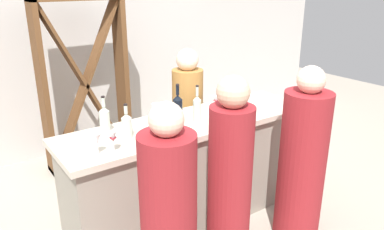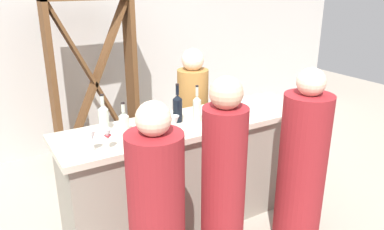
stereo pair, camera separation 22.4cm
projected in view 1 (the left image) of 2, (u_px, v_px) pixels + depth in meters
The scene contains 18 objects.
ground_plane at pixel (192, 218), 3.58m from camera, with size 12.00×12.00×0.00m, color #9E9384.
back_wall at pixel (93, 40), 4.81m from camera, with size 8.00×0.10×2.80m, color #BCB7B2.
bar_counter at pixel (192, 171), 3.42m from camera, with size 2.33×0.65×0.99m.
wine_rack at pixel (85, 85), 4.33m from camera, with size 0.99×0.28×1.98m.
wine_bottle_leftmost_clear_pale at pixel (105, 119), 2.94m from camera, with size 0.08×0.08×0.31m.
wine_bottle_second_left_clear_pale at pixel (127, 125), 2.86m from camera, with size 0.08×0.08×0.27m.
wine_bottle_center_near_black at pixel (178, 108), 3.18m from camera, with size 0.08×0.08×0.33m.
wine_bottle_second_right_clear_pale at pixel (197, 108), 3.19m from camera, with size 0.07×0.07×0.32m.
wine_glass_near_left at pixel (113, 138), 2.61m from camera, with size 0.06×0.06×0.16m.
wine_glass_near_center at pixel (178, 122), 2.90m from camera, with size 0.06×0.06×0.16m.
wine_glass_near_right at pixel (97, 140), 2.56m from camera, with size 0.07×0.07×0.17m.
wine_glass_far_left at pixel (221, 101), 3.40m from camera, with size 0.07×0.07×0.16m.
wine_glass_far_center at pixel (216, 100), 3.50m from camera, with size 0.07×0.07×0.13m.
water_pitcher at pixel (157, 116), 3.07m from camera, with size 0.09×0.09×0.20m.
person_left_guest at pixel (302, 163), 3.14m from camera, with size 0.47×0.47×1.51m.
person_center_guest at pixel (169, 223), 2.39m from camera, with size 0.42×0.42×1.48m.
person_right_guest at pixel (230, 185), 2.74m from camera, with size 0.41×0.41×1.54m.
person_server_behind at pixel (188, 122), 4.05m from camera, with size 0.39×0.39×1.48m.
Camera 1 is at (-1.75, -2.49, 2.13)m, focal length 35.39 mm.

